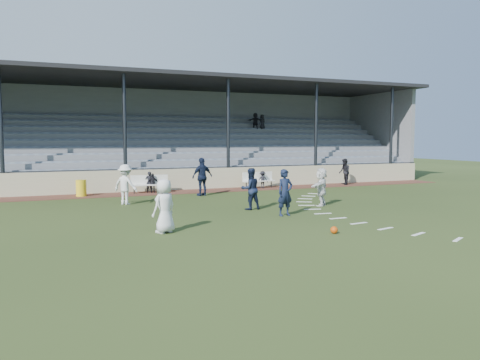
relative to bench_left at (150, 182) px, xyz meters
name	(u,v)px	position (x,y,z in m)	size (l,w,h in m)	color
ground	(268,224)	(1.89, -10.65, -0.58)	(90.00, 90.00, 0.00)	#2C3B18
cinder_track	(185,192)	(1.89, -0.15, -0.57)	(34.00, 2.00, 0.02)	#502A20
retaining_wall	(180,179)	(1.89, 0.90, 0.02)	(34.00, 0.18, 1.20)	#BDB691
bench_left	(150,182)	(0.00, 0.00, 0.00)	(2.01, 0.49, 0.95)	white
bench_right	(258,179)	(6.36, -0.08, 0.00)	(2.03, 0.67, 0.95)	white
trash_bin	(81,188)	(-3.50, -0.23, -0.15)	(0.51, 0.51, 0.82)	yellow
football	(334,230)	(3.04, -12.94, -0.47)	(0.23, 0.23, 0.23)	#C0450B
player_white_lead	(164,206)	(-1.73, -10.84, 0.25)	(0.81, 0.53, 1.67)	silver
player_navy_lead	(285,193)	(3.22, -9.39, 0.30)	(0.64, 0.42, 1.76)	#121A32
player_navy_mid	(250,189)	(2.64, -7.46, 0.27)	(0.83, 0.65, 1.71)	#121A32
player_white_wing	(126,185)	(-1.87, -4.00, 0.30)	(1.15, 0.66, 1.77)	silver
player_navy_wing	(202,177)	(2.25, -2.21, 0.39)	(1.14, 0.48, 1.95)	#121A32
player_white_back	(321,187)	(5.93, -7.61, 0.24)	(1.53, 0.49, 1.65)	silver
official	(344,172)	(12.25, -0.26, 0.26)	(0.80, 0.63, 1.65)	black
sub_left_near	(149,182)	(-0.01, 0.07, 0.00)	(0.41, 0.27, 1.14)	black
sub_left_far	(153,183)	(0.16, -0.09, -0.05)	(0.60, 0.25, 1.03)	black
sub_right	(263,180)	(6.59, -0.19, -0.06)	(0.65, 0.37, 1.01)	black
grandstand	(161,150)	(1.90, 5.61, 1.62)	(34.60, 9.00, 6.61)	gray
penalty_arc	(367,216)	(6.02, -10.65, -0.58)	(3.89, 14.63, 0.01)	white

